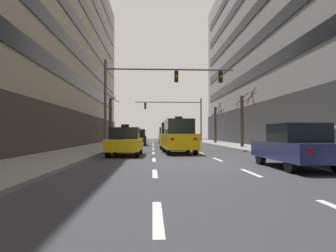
{
  "coord_description": "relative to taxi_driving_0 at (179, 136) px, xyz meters",
  "views": [
    {
      "loc": [
        -1.64,
        -12.67,
        1.29
      ],
      "look_at": [
        0.25,
        23.65,
        2.16
      ],
      "focal_mm": 32.19,
      "sensor_mm": 36.0,
      "label": 1
    }
  ],
  "objects": [
    {
      "name": "lane_stripe_l1_s9",
      "position": [
        -1.6,
        20.54,
        -1.08
      ],
      "size": [
        0.16,
        2.0,
        0.01
      ],
      "primitive_type": "cube",
      "color": "silver",
      "rests_on": "ground"
    },
    {
      "name": "lane_stripe_l1_s8",
      "position": [
        -1.6,
        15.54,
        -1.08
      ],
      "size": [
        0.16,
        2.0,
        0.01
      ],
      "primitive_type": "cube",
      "color": "silver",
      "rests_on": "ground"
    },
    {
      "name": "lane_stripe_l1_s3",
      "position": [
        -1.6,
        -9.46,
        -1.08
      ],
      "size": [
        0.16,
        2.0,
        0.01
      ],
      "primitive_type": "cube",
      "color": "silver",
      "rests_on": "ground"
    },
    {
      "name": "lane_stripe_l1_s2",
      "position": [
        -1.6,
        -14.46,
        -1.08
      ],
      "size": [
        0.16,
        2.0,
        0.01
      ],
      "primitive_type": "cube",
      "color": "silver",
      "rests_on": "ground"
    },
    {
      "name": "street_tree_0",
      "position": [
        -6.17,
        13.3,
        1.65
      ],
      "size": [
        1.72,
        1.57,
        5.55
      ],
      "color": "#4C3823",
      "rests_on": "sidewalk_left"
    },
    {
      "name": "lane_stripe_l2_s8",
      "position": [
        1.52,
        15.54,
        -1.08
      ],
      "size": [
        0.16,
        2.0,
        0.01
      ],
      "primitive_type": "cube",
      "color": "silver",
      "rests_on": "ground"
    },
    {
      "name": "lane_stripe_l1_s5",
      "position": [
        -1.6,
        0.54,
        -1.08
      ],
      "size": [
        0.16,
        2.0,
        0.01
      ],
      "primitive_type": "cube",
      "color": "silver",
      "rests_on": "ground"
    },
    {
      "name": "street_tree_1",
      "position": [
        6.13,
        17.58,
        1.42
      ],
      "size": [
        1.56,
        2.14,
        4.89
      ],
      "color": "#4C3823",
      "rests_on": "sidewalk_right"
    },
    {
      "name": "taxi_driving_1",
      "position": [
        -3.24,
        -1.67,
        -0.28
      ],
      "size": [
        1.91,
        4.37,
        1.8
      ],
      "color": "black",
      "rests_on": "ground"
    },
    {
      "name": "car_parked_1",
      "position": [
        3.59,
        -8.3,
        -0.27
      ],
      "size": [
        1.86,
        4.4,
        1.65
      ],
      "color": "black",
      "rests_on": "ground"
    },
    {
      "name": "lane_stripe_l1_s7",
      "position": [
        -1.6,
        10.54,
        -1.08
      ],
      "size": [
        0.16,
        2.0,
        0.01
      ],
      "primitive_type": "cube",
      "color": "silver",
      "rests_on": "ground"
    },
    {
      "name": "sidewalk_left",
      "position": [
        -6.53,
        -6.46,
        -1.01
      ],
      "size": [
        3.61,
        80.0,
        0.14
      ],
      "primitive_type": "cube",
      "color": "gray",
      "rests_on": "ground"
    },
    {
      "name": "pedestrian_1",
      "position": [
        6.19,
        -3.08,
        -0.07
      ],
      "size": [
        0.53,
        0.21,
        1.53
      ],
      "color": "brown",
      "rests_on": "sidewalk_right"
    },
    {
      "name": "car_driving_4",
      "position": [
        -3.28,
        13.22,
        -0.24
      ],
      "size": [
        2.01,
        4.6,
        1.71
      ],
      "color": "black",
      "rests_on": "ground"
    },
    {
      "name": "street_tree_2",
      "position": [
        6.14,
        6.57,
        1.47
      ],
      "size": [
        2.0,
        2.56,
        5.05
      ],
      "color": "#4C3823",
      "rests_on": "sidewalk_right"
    },
    {
      "name": "lane_stripe_l1_s10",
      "position": [
        -1.6,
        25.54,
        -1.08
      ],
      "size": [
        0.16,
        2.0,
        0.01
      ],
      "primitive_type": "cube",
      "color": "silver",
      "rests_on": "ground"
    },
    {
      "name": "taxi_driving_2",
      "position": [
        -0.14,
        5.48,
        -0.02
      ],
      "size": [
        1.88,
        4.43,
        2.32
      ],
      "color": "black",
      "rests_on": "ground"
    },
    {
      "name": "lane_stripe_l2_s6",
      "position": [
        1.52,
        5.54,
        -1.08
      ],
      "size": [
        0.16,
        2.0,
        0.01
      ],
      "primitive_type": "cube",
      "color": "silver",
      "rests_on": "ground"
    },
    {
      "name": "lane_stripe_l2_s10",
      "position": [
        1.52,
        25.54,
        -1.08
      ],
      "size": [
        0.16,
        2.0,
        0.01
      ],
      "primitive_type": "cube",
      "color": "silver",
      "rests_on": "ground"
    },
    {
      "name": "lane_stripe_l2_s7",
      "position": [
        1.52,
        10.54,
        -1.08
      ],
      "size": [
        0.16,
        2.0,
        0.01
      ],
      "primitive_type": "cube",
      "color": "silver",
      "rests_on": "ground"
    },
    {
      "name": "lane_stripe_l2_s9",
      "position": [
        1.52,
        20.54,
        -1.08
      ],
      "size": [
        0.16,
        2.0,
        0.01
      ],
      "primitive_type": "cube",
      "color": "silver",
      "rests_on": "ground"
    },
    {
      "name": "taxi_driving_3",
      "position": [
        0.03,
        20.59,
        -0.05
      ],
      "size": [
        1.88,
        4.32,
        2.25
      ],
      "color": "black",
      "rests_on": "ground"
    },
    {
      "name": "pedestrian_0",
      "position": [
        6.8,
        -5.51,
        -0.09
      ],
      "size": [
        0.47,
        0.34,
        1.5
      ],
      "color": "brown",
      "rests_on": "sidewalk_right"
    },
    {
      "name": "lane_stripe_l2_s5",
      "position": [
        1.52,
        0.54,
        -1.08
      ],
      "size": [
        0.16,
        2.0,
        0.01
      ],
      "primitive_type": "cube",
      "color": "silver",
      "rests_on": "ground"
    },
    {
      "name": "lane_stripe_l1_s6",
      "position": [
        -1.6,
        5.54,
        -1.08
      ],
      "size": [
        0.16,
        2.0,
        0.01
      ],
      "primitive_type": "cube",
      "color": "silver",
      "rests_on": "ground"
    },
    {
      "name": "lane_stripe_l2_s3",
      "position": [
        1.52,
        -9.46,
        -1.08
      ],
      "size": [
        0.16,
        2.0,
        0.01
      ],
      "primitive_type": "cube",
      "color": "silver",
      "rests_on": "ground"
    },
    {
      "name": "lane_stripe_l1_s4",
      "position": [
        -1.6,
        -4.46,
        -1.08
      ],
      "size": [
        0.16,
        2.0,
        0.01
      ],
      "primitive_type": "cube",
      "color": "silver",
      "rests_on": "ground"
    },
    {
      "name": "ground_plane",
      "position": [
        -0.04,
        -6.46,
        -1.08
      ],
      "size": [
        120.0,
        120.0,
        0.0
      ],
      "primitive_type": "plane",
      "color": "#38383D"
    },
    {
      "name": "traffic_signal_1",
      "position": [
        2.16,
        22.05,
        3.18
      ],
      "size": [
        9.13,
        0.35,
        5.96
      ],
      "color": "#4C4C51",
      "rests_on": "sidewalk_right"
    },
    {
      "name": "traffic_signal_0",
      "position": [
        -1.82,
        2.98,
        3.65
      ],
      "size": [
        9.56,
        0.35,
        6.55
      ],
      "color": "#4C4C51",
      "rests_on": "sidewalk_left"
    },
    {
      "name": "lane_stripe_l2_s4",
      "position": [
        1.52,
        -4.46,
        -1.08
      ],
      "size": [
        0.16,
        2.0,
        0.01
      ],
      "primitive_type": "cube",
      "color": "silver",
      "rests_on": "ground"
    },
    {
      "name": "taxi_driving_0",
      "position": [
        0.0,
        0.0,
        0.0
      ],
      "size": [
        2.08,
        4.57,
        2.36
      ],
      "color": "black",
      "rests_on": "ground"
    }
  ]
}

